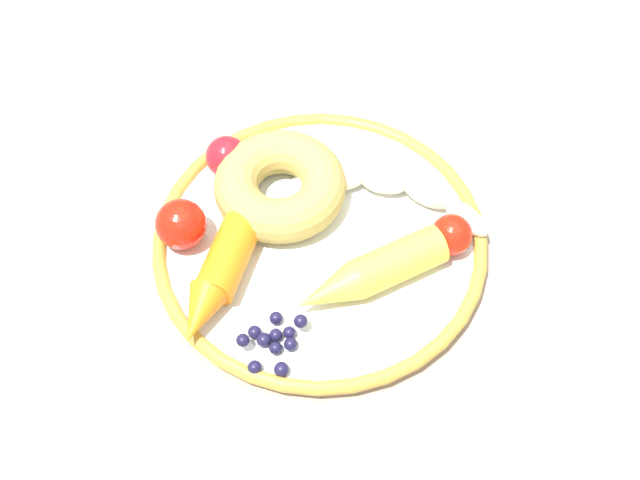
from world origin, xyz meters
TOP-DOWN VIEW (x-y plane):
  - dining_table at (0.00, 0.00)m, footprint 0.98×0.92m
  - plate at (-0.01, 0.01)m, footprint 0.29×0.29m
  - banana at (-0.01, -0.06)m, footprint 0.17×0.13m
  - carrot_orange at (0.01, 0.11)m, footprint 0.09×0.12m
  - carrot_yellow at (-0.07, 0.01)m, footprint 0.07×0.14m
  - donut at (0.05, 0.01)m, footprint 0.15×0.15m
  - blueberry_pile at (-0.05, 0.11)m, footprint 0.05×0.06m
  - tomato_near at (-0.09, -0.06)m, footprint 0.04×0.04m
  - tomato_mid at (0.08, 0.09)m, footprint 0.04×0.04m
  - tomato_far at (0.11, 0.02)m, footprint 0.04×0.04m

SIDE VIEW (x-z plane):
  - dining_table at x=0.00m, z-range 0.27..0.97m
  - plate at x=-0.01m, z-range 0.70..0.72m
  - blueberry_pile at x=-0.05m, z-range 0.71..0.73m
  - banana at x=-0.01m, z-range 0.71..0.74m
  - carrot_orange at x=0.01m, z-range 0.72..0.75m
  - carrot_yellow at x=-0.07m, z-range 0.72..0.75m
  - tomato_near at x=-0.09m, z-range 0.72..0.75m
  - tomato_far at x=0.11m, z-range 0.72..0.75m
  - donut at x=0.05m, z-range 0.72..0.75m
  - tomato_mid at x=0.08m, z-range 0.72..0.76m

